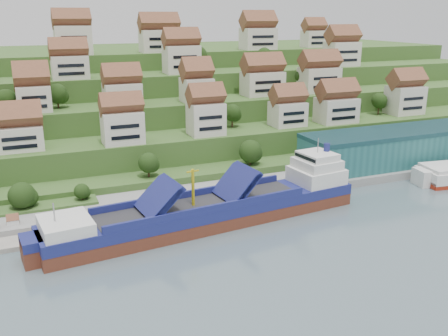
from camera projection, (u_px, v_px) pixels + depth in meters
name	position (u px, v px, depth m)	size (l,w,h in m)	color
ground	(266.00, 215.00, 115.30)	(300.00, 300.00, 0.00)	slate
quay	(307.00, 181.00, 135.48)	(180.00, 14.00, 2.20)	gray
hillside	(152.00, 101.00, 203.65)	(260.00, 128.00, 31.00)	#2D4C1E
hillside_village	(179.00, 79.00, 161.11)	(158.83, 61.89, 29.74)	silver
hillside_trees	(176.00, 111.00, 147.68)	(143.26, 62.66, 31.49)	#223E14
warehouse	(398.00, 146.00, 147.05)	(60.00, 15.00, 10.00)	#246262
flagpole	(312.00, 166.00, 128.66)	(1.28, 0.16, 8.00)	gray
cargo_ship	(217.00, 210.00, 110.23)	(72.70, 18.99, 15.87)	#5B2A1C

